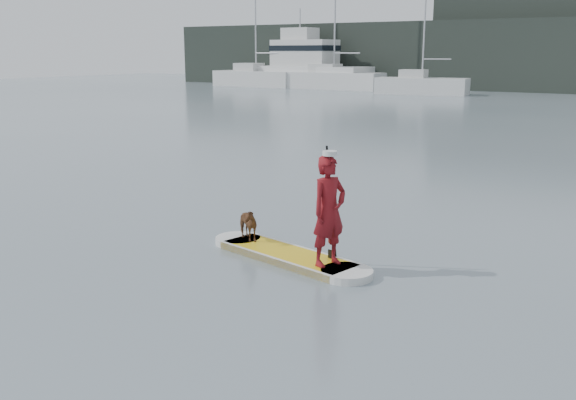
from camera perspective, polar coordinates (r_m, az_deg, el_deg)
The scene contains 11 objects.
ground at distance 8.00m, azimuth -1.34°, elevation -11.58°, with size 140.00×140.00×0.00m, color slate.
paddleboard at distance 10.58m, azimuth 0.00°, elevation -4.97°, with size 3.24×1.33×0.12m.
paddler at distance 9.76m, azimuth 3.66°, elevation -0.98°, with size 0.62×0.41×1.70m, color maroon.
white_cap at distance 9.58m, azimuth 3.74°, elevation 4.17°, with size 0.22×0.22×0.07m, color silver.
dog at distance 11.20m, azimuth -3.79°, elevation -2.09°, with size 0.31×0.69×0.58m, color #56311D.
paddle at distance 10.08m, azimuth 3.87°, elevation -1.54°, with size 0.10×0.30×2.00m.
sailboat_a at distance 63.86m, azimuth -2.91°, elevation 10.85°, with size 8.78×2.93×12.66m.
sailboat_b at distance 59.44m, azimuth 4.04°, elevation 10.73°, with size 9.20×2.85×13.64m.
sailboat_c at distance 53.04m, azimuth 11.74°, elevation 10.02°, with size 7.40×3.23×10.29m.
motor_yacht_b at distance 61.88m, azimuth 1.94°, elevation 11.86°, with size 11.33×4.76×7.28m.
shore_building_west at distance 61.68m, azimuth 19.62°, elevation 13.41°, with size 14.00×4.00×9.00m, color black.
Camera 1 is at (4.03, -6.05, 3.33)m, focal length 40.00 mm.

